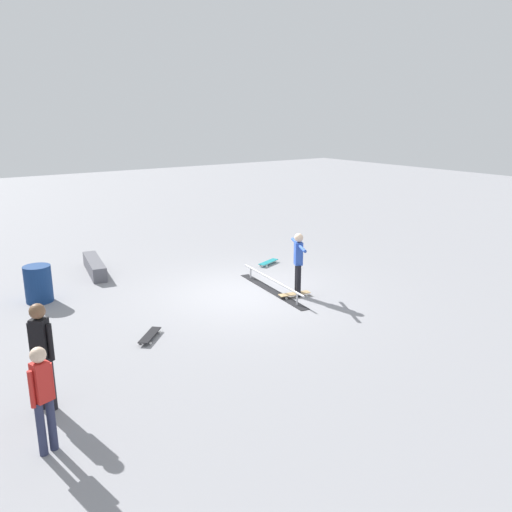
{
  "coord_description": "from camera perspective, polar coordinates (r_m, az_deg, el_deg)",
  "views": [
    {
      "loc": [
        -10.18,
        6.87,
        4.34
      ],
      "look_at": [
        -0.2,
        -0.18,
        1.0
      ],
      "focal_mm": 36.56,
      "sensor_mm": 36.0,
      "label": 1
    }
  ],
  "objects": [
    {
      "name": "bystander_red_shirt",
      "position": [
        7.46,
        -22.31,
        -13.82
      ],
      "size": [
        0.23,
        0.34,
        1.51
      ],
      "rotation": [
        0.0,
        0.0,
        1.87
      ],
      "color": "#2D3351",
      "rests_on": "ground_plane"
    },
    {
      "name": "bystander_black_shirt",
      "position": [
        8.43,
        -22.39,
        -9.56
      ],
      "size": [
        0.32,
        0.33,
        1.7
      ],
      "rotation": [
        0.0,
        0.0,
        0.82
      ],
      "color": "black",
      "rests_on": "ground_plane"
    },
    {
      "name": "grind_rail",
      "position": [
        13.2,
        1.78,
        -3.26
      ],
      "size": [
        3.08,
        0.61,
        0.33
      ],
      "rotation": [
        0.0,
        0.0,
        -0.12
      ],
      "color": "black",
      "rests_on": "ground_plane"
    },
    {
      "name": "ground_plane",
      "position": [
        13.03,
        -1.13,
        -4.18
      ],
      "size": [
        60.0,
        60.0,
        0.0
      ],
      "primitive_type": "plane",
      "color": "gray"
    },
    {
      "name": "skate_ledge",
      "position": [
        15.35,
        -17.25,
        -1.08
      ],
      "size": [
        2.08,
        0.72,
        0.39
      ],
      "primitive_type": "cube",
      "rotation": [
        0.0,
        0.0,
        -0.18
      ],
      "color": "#595960",
      "rests_on": "ground_plane"
    },
    {
      "name": "skateboard_main",
      "position": [
        12.85,
        4.23,
        -4.16
      ],
      "size": [
        0.38,
        0.82,
        0.09
      ],
      "rotation": [
        0.0,
        0.0,
        1.35
      ],
      "color": "tan",
      "rests_on": "ground_plane"
    },
    {
      "name": "skater_main",
      "position": [
        12.67,
        4.65,
        -0.43
      ],
      "size": [
        1.17,
        0.62,
        1.58
      ],
      "rotation": [
        0.0,
        0.0,
        5.83
      ],
      "color": "black",
      "rests_on": "ground_plane"
    },
    {
      "name": "trash_bin",
      "position": [
        13.42,
        -22.72,
        -2.82
      ],
      "size": [
        0.63,
        0.63,
        0.88
      ],
      "primitive_type": "cylinder",
      "color": "navy",
      "rests_on": "ground_plane"
    },
    {
      "name": "loose_skateboard_teal",
      "position": [
        15.53,
        1.37,
        -0.66
      ],
      "size": [
        0.47,
        0.82,
        0.09
      ],
      "rotation": [
        0.0,
        0.0,
        5.07
      ],
      "color": "teal",
      "rests_on": "ground_plane"
    },
    {
      "name": "loose_skateboard_black",
      "position": [
        10.72,
        -11.54,
        -8.48
      ],
      "size": [
        0.71,
        0.7,
        0.09
      ],
      "rotation": [
        0.0,
        0.0,
        2.36
      ],
      "color": "black",
      "rests_on": "ground_plane"
    }
  ]
}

